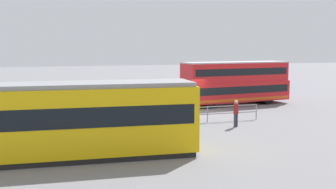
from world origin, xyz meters
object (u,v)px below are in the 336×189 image
at_px(tram_yellow, 55,120).
at_px(pedestrian_near_railing, 177,111).
at_px(double_decker_bus, 235,83).
at_px(info_sign, 155,99).
at_px(pedestrian_crossing, 236,111).

xyz_separation_m(tram_yellow, pedestrian_near_railing, (-7.92, -5.94, -0.85)).
relative_size(double_decker_bus, info_sign, 4.15).
bearing_deg(info_sign, tram_yellow, 45.02).
height_order(double_decker_bus, tram_yellow, double_decker_bus).
xyz_separation_m(tram_yellow, pedestrian_crossing, (-11.28, -4.22, -0.81)).
distance_m(tram_yellow, pedestrian_near_railing, 9.93).
bearing_deg(tram_yellow, info_sign, -134.98).
xyz_separation_m(pedestrian_crossing, info_sign, (4.74, -2.33, 0.71)).
distance_m(tram_yellow, info_sign, 9.26).
height_order(tram_yellow, info_sign, tram_yellow).
height_order(tram_yellow, pedestrian_crossing, tram_yellow).
xyz_separation_m(double_decker_bus, pedestrian_near_railing, (7.91, 7.38, -0.98)).
xyz_separation_m(pedestrian_near_railing, pedestrian_crossing, (-3.37, 1.72, 0.05)).
relative_size(pedestrian_near_railing, pedestrian_crossing, 0.96).
bearing_deg(pedestrian_crossing, pedestrian_near_railing, -27.10).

